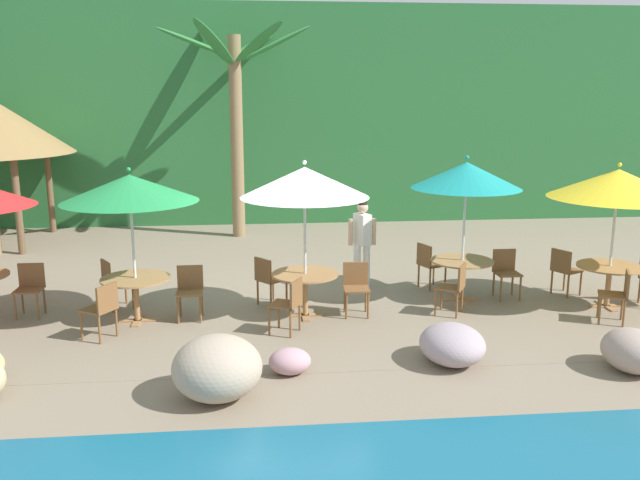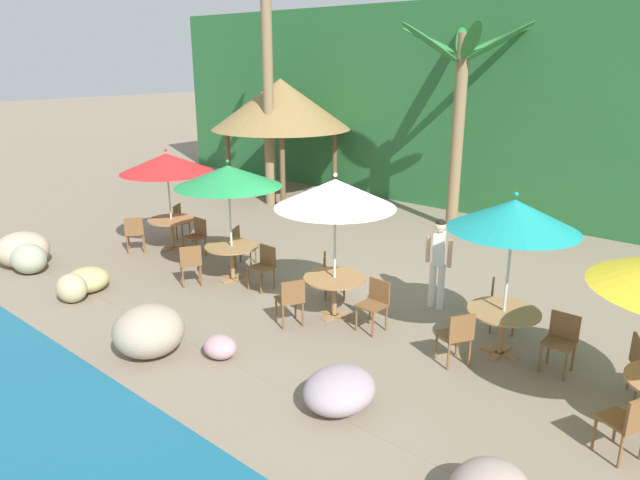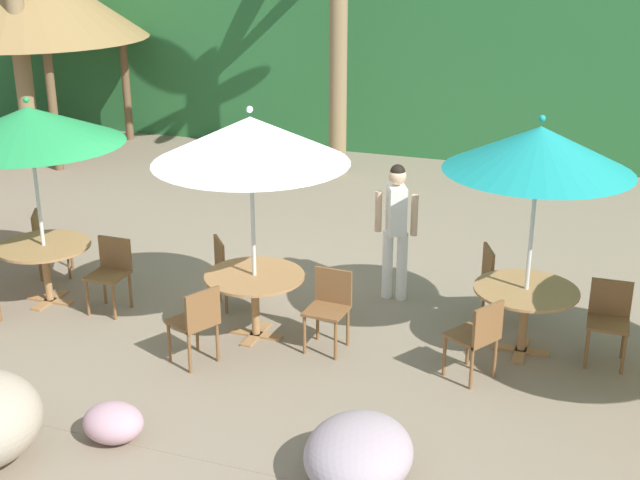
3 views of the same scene
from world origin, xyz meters
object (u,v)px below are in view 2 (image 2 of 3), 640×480
object	(u,v)px
chair_teal_seaward	(561,338)
palm_tree_nearest	(267,55)
chair_red_seaward	(197,234)
chair_red_inland	(182,219)
umbrella_red	(167,163)
dining_table_white	(334,284)
waiter_in_white	(438,257)
chair_teal_inland	(498,302)
chair_yellow_left	(629,421)
dining_table_teal	(503,318)
umbrella_teal	(514,215)
chair_red_left	(135,232)
chair_green_left	(191,262)
dining_table_green	(232,251)
palapa_hut	(281,104)
dining_table_red	(172,224)
umbrella_green	(228,176)
chair_teal_left	(457,334)
chair_green_seaward	(264,264)
palm_tree_second	(461,89)
chair_white_seaward	(375,301)
umbrella_white	(335,194)
chair_white_inland	(330,272)
chair_green_inland	(241,243)

from	to	relation	value
chair_teal_seaward	palm_tree_nearest	xyz separation A→B (m)	(-10.49, 4.44, 3.99)
chair_red_seaward	chair_red_inland	size ratio (longest dim) A/B	1.00
chair_red_seaward	umbrella_red	bearing A→B (deg)	-174.33
dining_table_white	waiter_in_white	xyz separation A→B (m)	(1.19, 1.50, 0.37)
chair_teal_inland	chair_yellow_left	distance (m)	3.35
dining_table_teal	umbrella_teal	bearing A→B (deg)	-7.13
chair_red_seaward	chair_red_left	size ratio (longest dim) A/B	1.00
chair_red_seaward	dining_table_white	bearing A→B (deg)	-6.28
chair_green_left	chair_yellow_left	bearing A→B (deg)	-0.46
dining_table_green	chair_teal_inland	world-z (taller)	chair_teal_inland
dining_table_green	palapa_hut	xyz separation A→B (m)	(-4.66, 6.26, 2.37)
dining_table_red	umbrella_green	world-z (taller)	umbrella_green
chair_red_left	chair_teal_left	bearing A→B (deg)	1.11
chair_red_seaward	chair_teal_inland	bearing A→B (deg)	7.05
umbrella_red	chair_teal_inland	distance (m)	8.03
chair_red_left	dining_table_teal	distance (m)	8.70
chair_green_left	dining_table_white	distance (m)	3.20
chair_green_seaward	palm_tree_second	bearing A→B (deg)	83.91
chair_teal_seaward	palapa_hut	xyz separation A→B (m)	(-11.09, 5.55, 2.47)
chair_green_left	chair_red_inland	bearing A→B (deg)	146.54
chair_red_left	chair_green_seaward	xyz separation A→B (m)	(3.92, 0.42, 0.00)
dining_table_white	chair_green_left	bearing A→B (deg)	-166.12
umbrella_red	chair_yellow_left	bearing A→B (deg)	-6.86
chair_white_seaward	chair_teal_inland	world-z (taller)	same
chair_green_seaward	palm_tree_second	size ratio (longest dim) A/B	0.16
chair_teal_seaward	waiter_in_white	size ratio (longest dim) A/B	0.51
umbrella_green	umbrella_white	xyz separation A→B (m)	(2.73, -0.01, 0.06)
chair_white_seaward	chair_white_inland	bearing A→B (deg)	158.60
dining_table_red	chair_red_left	xyz separation A→B (m)	(-0.43, -0.74, -0.10)
chair_yellow_left	dining_table_teal	bearing A→B (deg)	145.93
chair_red_inland	chair_yellow_left	xyz separation A→B (m)	(10.88, -1.92, 0.00)
dining_table_red	umbrella_green	distance (m)	3.11
dining_table_green	chair_white_seaward	distance (m)	3.59
chair_green_inland	chair_green_left	distance (m)	1.47
chair_green_left	chair_teal_seaward	distance (m)	6.95
chair_teal_seaward	chair_white_seaward	bearing A→B (deg)	-166.62
dining_table_red	chair_teal_seaward	distance (m)	9.08
umbrella_red	palm_tree_second	distance (m)	7.57
dining_table_red	chair_yellow_left	world-z (taller)	chair_yellow_left
chair_green_left	chair_white_inland	xyz separation A→B (m)	(2.50, 1.38, 0.00)
dining_table_green	chair_teal_seaward	xyz separation A→B (m)	(6.43, 0.71, -0.10)
umbrella_red	dining_table_red	xyz separation A→B (m)	(-0.00, 0.00, -1.47)
umbrella_white	chair_green_inland	bearing A→B (deg)	167.79
chair_green_inland	umbrella_white	size ratio (longest dim) A/B	0.33
chair_red_inland	palm_tree_nearest	distance (m)	5.76
dining_table_teal	dining_table_white	bearing A→B (deg)	-167.90
chair_white_inland	chair_teal_seaward	world-z (taller)	same
chair_teal_seaward	palm_tree_nearest	size ratio (longest dim) A/B	0.13
dining_table_red	chair_white_inland	xyz separation A→B (m)	(4.78, 0.19, -0.10)
chair_red_seaward	chair_green_seaward	distance (m)	2.68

